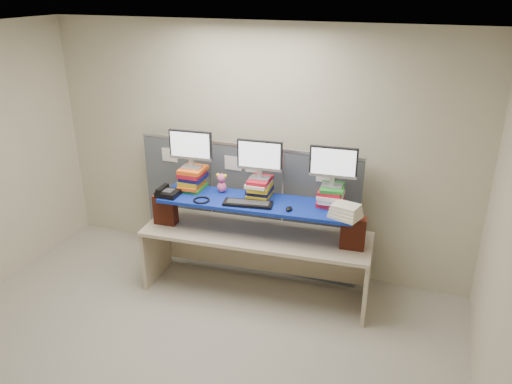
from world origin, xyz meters
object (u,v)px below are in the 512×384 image
at_px(blue_board, 256,203).
at_px(desk_phone, 167,192).
at_px(keyboard, 248,203).
at_px(desk, 256,245).
at_px(monitor_center, 260,157).
at_px(monitor_left, 191,147).
at_px(monitor_right, 333,164).

distance_m(blue_board, desk_phone, 0.94).
xyz_separation_m(keyboard, desk_phone, (-0.87, -0.08, 0.02)).
relative_size(desk, monitor_center, 5.22).
bearing_deg(desk_phone, blue_board, 11.04).
bearing_deg(desk_phone, keyboard, 4.19).
relative_size(blue_board, monitor_center, 4.27).
relative_size(keyboard, desk_phone, 2.27).
distance_m(desk, monitor_left, 1.24).
xyz_separation_m(blue_board, desk_phone, (-0.92, -0.20, 0.05)).
height_order(blue_board, keyboard, keyboard).
xyz_separation_m(desk, monitor_right, (0.74, 0.18, 0.94)).
height_order(desk, monitor_center, monitor_center).
distance_m(blue_board, monitor_left, 0.90).
bearing_deg(keyboard, monitor_center, 71.20).
height_order(monitor_center, monitor_right, monitor_center).
bearing_deg(desk, keyboard, -115.28).
distance_m(monitor_center, keyboard, 0.48).
bearing_deg(monitor_left, blue_board, -9.05).
distance_m(monitor_right, keyboard, 0.93).
bearing_deg(monitor_right, desk_phone, -171.99).
relative_size(monitor_center, desk_phone, 2.07).
relative_size(monitor_center, monitor_right, 1.00).
bearing_deg(monitor_left, monitor_right, -0.00).
relative_size(monitor_left, monitor_center, 1.00).
bearing_deg(monitor_left, desk_phone, -128.32).
xyz_separation_m(monitor_left, monitor_right, (1.49, 0.13, -0.04)).
height_order(monitor_center, desk_phone, monitor_center).
bearing_deg(monitor_center, blue_board, -92.48).
relative_size(desk, monitor_left, 5.22).
relative_size(monitor_center, keyboard, 0.91).
xyz_separation_m(monitor_left, keyboard, (0.71, -0.17, -0.46)).
xyz_separation_m(blue_board, monitor_center, (-0.01, 0.12, 0.45)).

